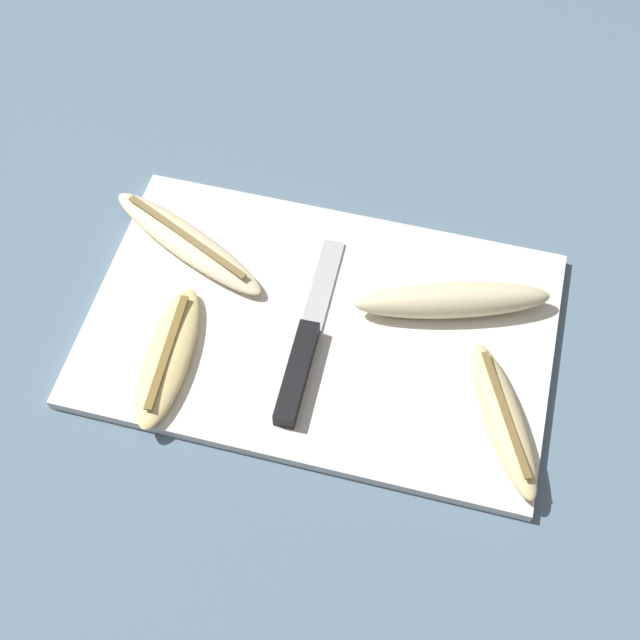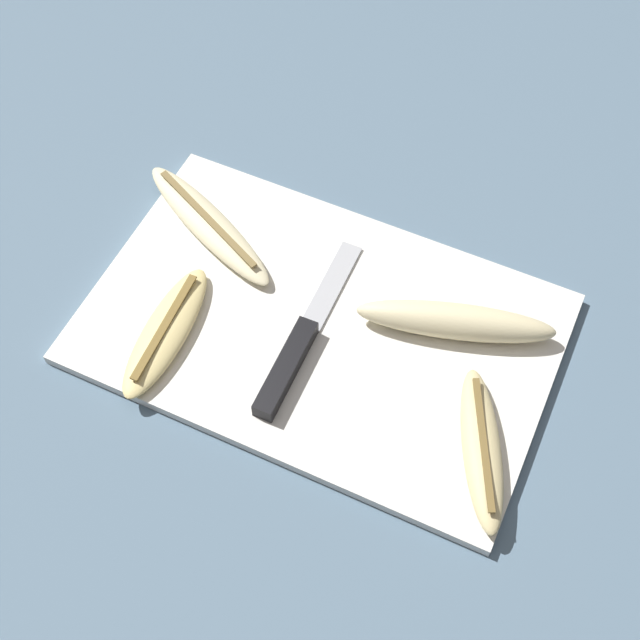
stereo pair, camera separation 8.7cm
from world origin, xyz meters
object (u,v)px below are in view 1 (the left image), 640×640
banana_cream_curved (452,300)px  banana_golden_short (168,356)px  knife (301,358)px  banana_mellow_near (503,419)px  banana_pale_long (187,242)px

banana_cream_curved → banana_golden_short: banana_cream_curved is taller
banana_cream_curved → banana_golden_short: size_ratio=1.22×
knife → banana_mellow_near: 0.20m
banana_pale_long → banana_golden_short: bearing=-78.8°
banana_mellow_near → banana_golden_short: 0.32m
banana_cream_curved → banana_pale_long: 0.28m
knife → banana_golden_short: banana_golden_short is taller
banana_cream_curved → banana_golden_short: (-0.25, -0.12, -0.01)m
knife → banana_cream_curved: size_ratio=1.12×
banana_pale_long → banana_mellow_near: bearing=-19.4°
banana_cream_curved → banana_mellow_near: banana_cream_curved is taller
banana_mellow_near → banana_golden_short: bearing=-178.0°
banana_pale_long → banana_cream_curved: bearing=-1.8°
banana_pale_long → banana_mellow_near: size_ratio=1.24×
knife → banana_golden_short: bearing=-167.7°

